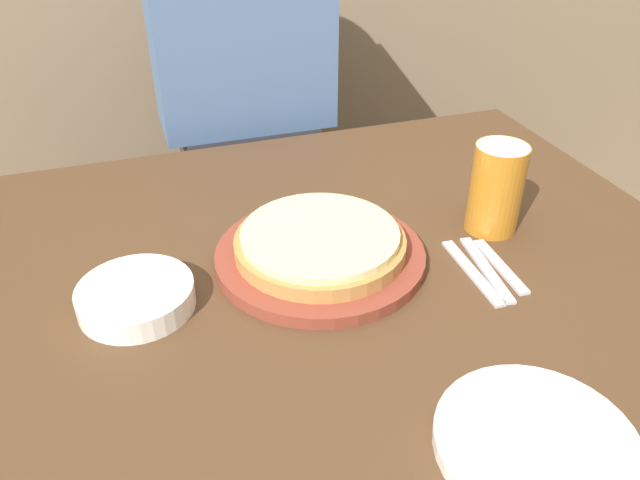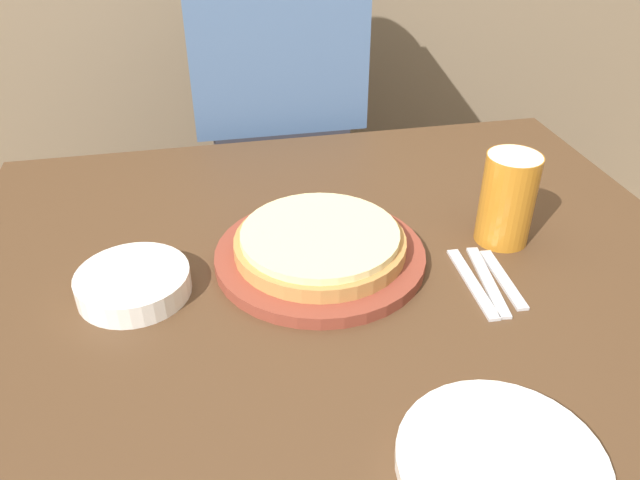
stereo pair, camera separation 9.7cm
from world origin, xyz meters
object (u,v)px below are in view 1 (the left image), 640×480
at_px(pizza_on_board, 320,248).
at_px(dinner_plate, 536,443).
at_px(side_bowl, 136,297).
at_px(diner_person, 248,152).
at_px(spoon, 500,266).
at_px(fork, 472,272).
at_px(dinner_knife, 486,269).
at_px(beer_glass, 497,185).

xyz_separation_m(pizza_on_board, dinner_plate, (0.11, -0.42, -0.02)).
height_order(side_bowl, diner_person, diner_person).
height_order(pizza_on_board, spoon, pizza_on_board).
xyz_separation_m(side_bowl, fork, (0.50, -0.08, -0.02)).
bearing_deg(fork, side_bowl, 170.82).
bearing_deg(dinner_plate, spoon, 64.08).
height_order(pizza_on_board, diner_person, diner_person).
bearing_deg(diner_person, dinner_knife, -74.19).
xyz_separation_m(pizza_on_board, side_bowl, (-0.28, -0.03, -0.01)).
distance_m(beer_glass, fork, 0.17).
distance_m(dinner_knife, diner_person, 0.79).
relative_size(beer_glass, dinner_knife, 0.87).
distance_m(dinner_plate, dinner_knife, 0.34).
xyz_separation_m(dinner_plate, dinner_knife, (0.13, 0.31, -0.01)).
xyz_separation_m(fork, dinner_knife, (0.02, 0.00, 0.00)).
bearing_deg(pizza_on_board, side_bowl, -174.90).
height_order(fork, diner_person, diner_person).
bearing_deg(pizza_on_board, dinner_plate, -75.15).
distance_m(pizza_on_board, fork, 0.24).
distance_m(side_bowl, diner_person, 0.75).
bearing_deg(spoon, side_bowl, 171.64).
height_order(dinner_plate, side_bowl, side_bowl).
distance_m(side_bowl, fork, 0.50).
relative_size(dinner_plate, diner_person, 0.17).
bearing_deg(beer_glass, spoon, -113.31).
xyz_separation_m(pizza_on_board, dinner_knife, (0.24, -0.11, -0.02)).
distance_m(fork, spoon, 0.05).
distance_m(pizza_on_board, beer_glass, 0.31).
bearing_deg(beer_glass, dinner_knife, -123.47).
xyz_separation_m(dinner_knife, diner_person, (-0.21, 0.75, -0.10)).
bearing_deg(diner_person, pizza_on_board, -92.19).
distance_m(pizza_on_board, spoon, 0.28).
xyz_separation_m(beer_glass, spoon, (-0.05, -0.11, -0.08)).
height_order(beer_glass, dinner_plate, beer_glass).
bearing_deg(spoon, dinner_plate, -115.92).
bearing_deg(spoon, pizza_on_board, 158.06).
bearing_deg(dinner_knife, side_bowl, 171.25).
relative_size(side_bowl, dinner_knife, 0.95).
bearing_deg(pizza_on_board, diner_person, 87.81).
distance_m(spoon, diner_person, 0.80).
bearing_deg(side_bowl, dinner_plate, -44.81).
relative_size(side_bowl, diner_person, 0.13).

